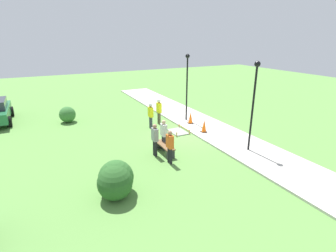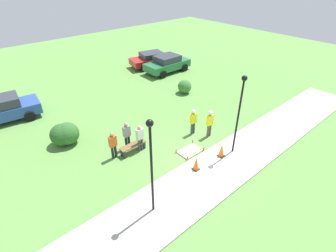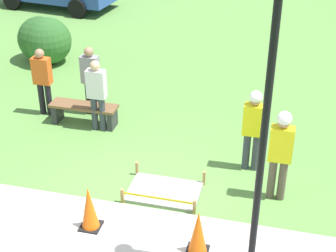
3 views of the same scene
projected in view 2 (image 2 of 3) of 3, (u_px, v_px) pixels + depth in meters
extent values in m
plane|color=#5B8E42|center=(192.00, 160.00, 13.96)|extent=(60.00, 60.00, 0.00)
cube|color=#BCB7AD|center=(213.00, 173.00, 13.02)|extent=(28.00, 2.89, 0.10)
cube|color=gray|center=(190.00, 151.00, 14.55)|extent=(1.29, 0.88, 0.06)
cube|color=tan|center=(187.00, 158.00, 13.85)|extent=(0.05, 0.05, 0.28)
cube|color=tan|center=(204.00, 149.00, 14.57)|extent=(0.05, 0.05, 0.28)
cube|color=tan|center=(176.00, 151.00, 14.41)|extent=(0.05, 0.05, 0.28)
cube|color=tan|center=(193.00, 142.00, 15.13)|extent=(0.05, 0.05, 0.28)
cube|color=yellow|center=(196.00, 152.00, 14.17)|extent=(1.29, 0.00, 0.04)
cube|color=black|center=(196.00, 169.00, 13.18)|extent=(0.34, 0.34, 0.02)
cone|color=orange|center=(196.00, 163.00, 12.98)|extent=(0.29, 0.29, 0.75)
cube|color=black|center=(221.00, 156.00, 14.09)|extent=(0.34, 0.34, 0.02)
cone|color=orange|center=(222.00, 150.00, 13.88)|extent=(0.29, 0.29, 0.74)
cube|color=#2D2D33|center=(123.00, 153.00, 14.08)|extent=(0.12, 0.40, 0.42)
cube|color=#2D2D33|center=(143.00, 144.00, 14.81)|extent=(0.12, 0.40, 0.42)
cube|color=brown|center=(133.00, 145.00, 14.32)|extent=(1.51, 0.44, 0.06)
cylinder|color=#383D47|center=(192.00, 129.00, 15.85)|extent=(0.14, 0.14, 0.77)
cylinder|color=#383D47|center=(194.00, 128.00, 15.95)|extent=(0.14, 0.14, 0.77)
cube|color=yellow|center=(193.00, 118.00, 15.53)|extent=(0.40, 0.22, 0.61)
sphere|color=#A37A5B|center=(194.00, 112.00, 15.31)|extent=(0.21, 0.21, 0.21)
sphere|color=white|center=(194.00, 111.00, 15.28)|extent=(0.24, 0.24, 0.24)
cylinder|color=brown|center=(208.00, 131.00, 15.61)|extent=(0.14, 0.14, 0.81)
cylinder|color=brown|center=(210.00, 130.00, 15.71)|extent=(0.14, 0.14, 0.81)
cube|color=yellow|center=(210.00, 120.00, 15.28)|extent=(0.40, 0.22, 0.64)
sphere|color=#A37A5B|center=(211.00, 114.00, 15.05)|extent=(0.22, 0.22, 0.22)
sphere|color=white|center=(211.00, 113.00, 15.02)|extent=(0.25, 0.25, 0.25)
cylinder|color=black|center=(113.00, 152.00, 13.88)|extent=(0.14, 0.14, 0.77)
cylinder|color=black|center=(116.00, 151.00, 13.98)|extent=(0.14, 0.14, 0.77)
cube|color=#E55B1E|center=(113.00, 141.00, 13.56)|extent=(0.40, 0.22, 0.61)
sphere|color=#A37A5B|center=(112.00, 135.00, 13.34)|extent=(0.21, 0.21, 0.21)
cylinder|color=#383D47|center=(139.00, 145.00, 14.43)|extent=(0.14, 0.14, 0.79)
cylinder|color=#383D47|center=(142.00, 144.00, 14.53)|extent=(0.14, 0.14, 0.79)
cube|color=silver|center=(140.00, 134.00, 14.10)|extent=(0.40, 0.22, 0.62)
sphere|color=tan|center=(139.00, 127.00, 13.88)|extent=(0.21, 0.21, 0.21)
cylinder|color=black|center=(126.00, 142.00, 14.63)|extent=(0.14, 0.14, 0.79)
cylinder|color=black|center=(129.00, 141.00, 14.73)|extent=(0.14, 0.14, 0.79)
cube|color=gray|center=(127.00, 131.00, 14.30)|extent=(0.40, 0.22, 0.63)
sphere|color=#A37A5B|center=(126.00, 125.00, 14.07)|extent=(0.21, 0.21, 0.21)
cylinder|color=black|center=(238.00, 119.00, 13.34)|extent=(0.10, 0.10, 4.17)
sphere|color=black|center=(244.00, 78.00, 12.17)|extent=(0.28, 0.28, 0.28)
cylinder|color=black|center=(152.00, 172.00, 9.96)|extent=(0.10, 0.10, 4.17)
sphere|color=black|center=(150.00, 123.00, 8.79)|extent=(0.28, 0.28, 0.28)
cube|color=#236B3D|center=(167.00, 65.00, 24.69)|extent=(4.35, 1.96, 0.66)
cube|color=#2D333D|center=(167.00, 59.00, 24.36)|extent=(2.18, 1.72, 0.56)
cylinder|color=black|center=(171.00, 63.00, 26.24)|extent=(0.70, 0.24, 0.70)
cylinder|color=black|center=(185.00, 68.00, 25.00)|extent=(0.70, 0.24, 0.70)
cylinder|color=black|center=(150.00, 69.00, 24.73)|extent=(0.70, 0.24, 0.70)
cylinder|color=black|center=(163.00, 75.00, 23.50)|extent=(0.70, 0.24, 0.70)
cube|color=red|center=(152.00, 60.00, 25.98)|extent=(4.49, 2.79, 0.59)
cube|color=#2D333D|center=(152.00, 55.00, 25.69)|extent=(2.41, 2.10, 0.50)
cylinder|color=black|center=(159.00, 59.00, 27.36)|extent=(0.72, 0.39, 0.68)
cylinder|color=black|center=(168.00, 64.00, 25.94)|extent=(0.72, 0.39, 0.68)
cylinder|color=black|center=(136.00, 62.00, 26.33)|extent=(0.72, 0.39, 0.68)
cylinder|color=black|center=(144.00, 68.00, 24.91)|extent=(0.72, 0.39, 0.68)
cube|color=#28479E|center=(3.00, 112.00, 17.03)|extent=(4.68, 2.44, 0.71)
cylinder|color=black|center=(25.00, 105.00, 18.53)|extent=(0.70, 0.32, 0.67)
cylinder|color=black|center=(30.00, 116.00, 17.21)|extent=(0.70, 0.32, 0.67)
sphere|color=#2D6028|center=(68.00, 134.00, 14.91)|extent=(1.30, 1.30, 1.30)
sphere|color=#387033|center=(185.00, 87.00, 20.78)|extent=(1.08, 1.08, 1.08)
sphere|color=#285623|center=(61.00, 135.00, 14.83)|extent=(1.27, 1.27, 1.27)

